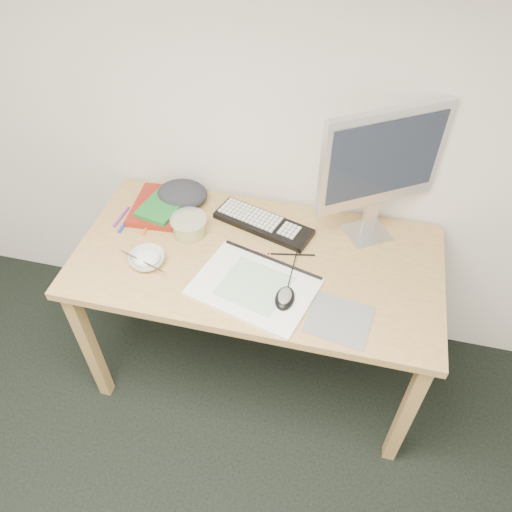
{
  "coord_description": "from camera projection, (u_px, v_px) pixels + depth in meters",
  "views": [
    {
      "loc": [
        0.59,
        0.14,
        2.12
      ],
      "look_at": [
        0.3,
        1.36,
        0.83
      ],
      "focal_mm": 35.0,
      "sensor_mm": 36.0,
      "label": 1
    }
  ],
  "objects": [
    {
      "name": "sketchpad",
      "position": [
        254.0,
        287.0,
        1.8
      ],
      "size": [
        0.49,
        0.4,
        0.01
      ],
      "primitive_type": "cube",
      "rotation": [
        0.0,
        0.0,
        -0.27
      ],
      "color": "silver",
      "rests_on": "desk"
    },
    {
      "name": "cloth_lump",
      "position": [
        182.0,
        194.0,
        2.12
      ],
      "size": [
        0.2,
        0.17,
        0.08
      ],
      "primitive_type": "ellipsoid",
      "rotation": [
        0.0,
        0.0,
        -0.13
      ],
      "color": "#212428",
      "rests_on": "desk"
    },
    {
      "name": "keyboard",
      "position": [
        263.0,
        224.0,
        2.03
      ],
      "size": [
        0.43,
        0.25,
        0.02
      ],
      "primitive_type": "cube",
      "rotation": [
        0.0,
        0.0,
        -0.3
      ],
      "color": "black",
      "rests_on": "desk"
    },
    {
      "name": "book_red",
      "position": [
        158.0,
        206.0,
        2.1
      ],
      "size": [
        0.22,
        0.28,
        0.03
      ],
      "primitive_type": "cube",
      "rotation": [
        0.0,
        0.0,
        0.06
      ],
      "color": "maroon",
      "rests_on": "desk"
    },
    {
      "name": "rice_bowl",
      "position": [
        147.0,
        260.0,
        1.87
      ],
      "size": [
        0.13,
        0.13,
        0.04
      ],
      "primitive_type": "imported",
      "rotation": [
        0.0,
        0.0,
        0.01
      ],
      "color": "white",
      "rests_on": "desk"
    },
    {
      "name": "fruit_tub",
      "position": [
        189.0,
        226.0,
        1.98
      ],
      "size": [
        0.17,
        0.17,
        0.07
      ],
      "primitive_type": "cylinder",
      "rotation": [
        0.0,
        0.0,
        0.14
      ],
      "color": "gold",
      "rests_on": "desk"
    },
    {
      "name": "marker_blue",
      "position": [
        126.0,
        221.0,
        2.05
      ],
      "size": [
        0.01,
        0.14,
        0.01
      ],
      "primitive_type": "cylinder",
      "rotation": [
        0.0,
        1.57,
        1.56
      ],
      "color": "#213BB3",
      "rests_on": "desk"
    },
    {
      "name": "desk",
      "position": [
        257.0,
        272.0,
        1.97
      ],
      "size": [
        1.4,
        0.7,
        0.75
      ],
      "color": "tan",
      "rests_on": "ground"
    },
    {
      "name": "mouse",
      "position": [
        285.0,
        296.0,
        1.74
      ],
      "size": [
        0.07,
        0.11,
        0.04
      ],
      "primitive_type": "ellipsoid",
      "rotation": [
        0.0,
        0.0,
        -0.02
      ],
      "color": "black",
      "rests_on": "sketchpad"
    },
    {
      "name": "pencil_pink",
      "position": [
        250.0,
        249.0,
        1.94
      ],
      "size": [
        0.17,
        0.03,
        0.01
      ],
      "primitive_type": "cylinder",
      "rotation": [
        0.0,
        1.57,
        -0.12
      ],
      "color": "pink",
      "rests_on": "desk"
    },
    {
      "name": "book_green",
      "position": [
        163.0,
        206.0,
        2.07
      ],
      "size": [
        0.19,
        0.23,
        0.02
      ],
      "primitive_type": "cube",
      "rotation": [
        0.0,
        0.0,
        -0.22
      ],
      "color": "#1B6F29",
      "rests_on": "book_red"
    },
    {
      "name": "chopsticks",
      "position": [
        142.0,
        261.0,
        1.84
      ],
      "size": [
        0.2,
        0.08,
        0.02
      ],
      "primitive_type": "cylinder",
      "rotation": [
        0.0,
        1.57,
        -0.33
      ],
      "color": "#B5B6B8",
      "rests_on": "rice_bowl"
    },
    {
      "name": "mousepad",
      "position": [
        339.0,
        320.0,
        1.7
      ],
      "size": [
        0.24,
        0.22,
        0.0
      ],
      "primitive_type": "cube",
      "rotation": [
        0.0,
        0.0,
        -0.15
      ],
      "color": "slate",
      "rests_on": "desk"
    },
    {
      "name": "marker_orange",
      "position": [
        149.0,
        224.0,
        2.03
      ],
      "size": [
        0.01,
        0.12,
        0.01
      ],
      "primitive_type": "cylinder",
      "rotation": [
        0.0,
        1.57,
        1.57
      ],
      "color": "orange",
      "rests_on": "desk"
    },
    {
      "name": "pencil_tan",
      "position": [
        266.0,
        244.0,
        1.96
      ],
      "size": [
        0.16,
        0.06,
        0.01
      ],
      "primitive_type": "cylinder",
      "rotation": [
        0.0,
        1.57,
        -0.36
      ],
      "color": "tan",
      "rests_on": "desk"
    },
    {
      "name": "monitor",
      "position": [
        382.0,
        162.0,
        1.76
      ],
      "size": [
        0.42,
        0.28,
        0.55
      ],
      "rotation": [
        0.0,
        0.0,
        0.57
      ],
      "color": "silver",
      "rests_on": "desk"
    },
    {
      "name": "marker_purple",
      "position": [
        121.0,
        217.0,
        2.07
      ],
      "size": [
        0.02,
        0.13,
        0.01
      ],
      "primitive_type": "cylinder",
      "rotation": [
        0.0,
        1.57,
        1.49
      ],
      "color": "purple",
      "rests_on": "desk"
    },
    {
      "name": "pencil_black",
      "position": [
        291.0,
        254.0,
        1.92
      ],
      "size": [
        0.18,
        0.04,
        0.01
      ],
      "primitive_type": "cylinder",
      "rotation": [
        0.0,
        1.57,
        0.19
      ],
      "color": "black",
      "rests_on": "desk"
    }
  ]
}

